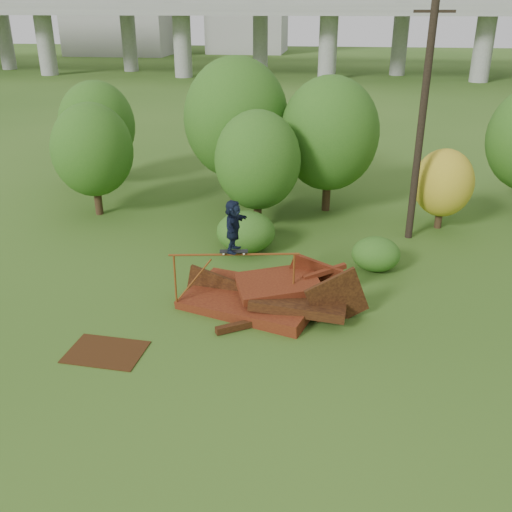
# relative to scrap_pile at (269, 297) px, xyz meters

# --- Properties ---
(ground) EXTENTS (240.00, 240.00, 0.00)m
(ground) POSITION_rel_scrap_pile_xyz_m (0.38, -1.82, -0.34)
(ground) COLOR #2D5116
(ground) RESTS_ON ground
(scrap_pile) EXTENTS (5.85, 3.71, 2.02)m
(scrap_pile) POSITION_rel_scrap_pile_xyz_m (0.00, 0.00, 0.00)
(scrap_pile) COLOR #45150C
(scrap_pile) RESTS_ON ground
(grind_rail) EXTENTS (3.80, 0.68, 1.82)m
(grind_rail) POSITION_rel_scrap_pile_xyz_m (-1.01, -0.23, 1.05)
(grind_rail) COLOR brown
(grind_rail) RESTS_ON ground
(skateboard) EXTENTS (0.85, 0.35, 0.09)m
(skateboard) POSITION_rel_scrap_pile_xyz_m (-1.02, -0.23, 1.56)
(skateboard) COLOR black
(skateboard) RESTS_ON grind_rail
(skater) EXTENTS (0.62, 1.49, 1.55)m
(skater) POSITION_rel_scrap_pile_xyz_m (-1.02, -0.23, 2.35)
(skater) COLOR black
(skater) RESTS_ON skateboard
(flat_plate) EXTENTS (2.10, 1.56, 0.03)m
(flat_plate) POSITION_rel_scrap_pile_xyz_m (-4.02, -3.09, -0.32)
(flat_plate) COLOR #381E0C
(flat_plate) RESTS_ON ground
(tree_0) EXTENTS (3.43, 3.43, 4.84)m
(tree_0) POSITION_rel_scrap_pile_xyz_m (-8.40, 7.39, 2.52)
(tree_0) COLOR black
(tree_0) RESTS_ON ground
(tree_1) EXTENTS (4.69, 4.69, 6.53)m
(tree_1) POSITION_rel_scrap_pile_xyz_m (-2.68, 10.14, 3.48)
(tree_1) COLOR black
(tree_1) RESTS_ON ground
(tree_2) EXTENTS (3.43, 3.43, 4.83)m
(tree_2) POSITION_rel_scrap_pile_xyz_m (-1.23, 6.64, 2.52)
(tree_2) COLOR black
(tree_2) RESTS_ON ground
(tree_3) EXTENTS (4.23, 4.23, 5.87)m
(tree_3) POSITION_rel_scrap_pile_xyz_m (1.51, 9.28, 3.10)
(tree_3) COLOR black
(tree_3) RESTS_ON ground
(tree_4) EXTENTS (2.39, 2.39, 3.30)m
(tree_4) POSITION_rel_scrap_pile_xyz_m (6.18, 7.68, 1.58)
(tree_4) COLOR black
(tree_4) RESTS_ON ground
(tree_6) EXTENTS (3.72, 3.72, 5.19)m
(tree_6) POSITION_rel_scrap_pile_xyz_m (-9.92, 11.69, 2.71)
(tree_6) COLOR black
(tree_6) RESTS_ON ground
(shrub_left) EXTENTS (2.20, 2.03, 1.52)m
(shrub_left) POSITION_rel_scrap_pile_xyz_m (-1.35, 4.21, 0.42)
(shrub_left) COLOR #1A4913
(shrub_left) RESTS_ON ground
(shrub_right) EXTENTS (1.67, 1.53, 1.19)m
(shrub_right) POSITION_rel_scrap_pile_xyz_m (3.37, 3.16, 0.26)
(shrub_right) COLOR #1A4913
(shrub_right) RESTS_ON ground
(utility_pole) EXTENTS (1.40, 0.28, 9.01)m
(utility_pole) POSITION_rel_scrap_pile_xyz_m (4.86, 6.43, 4.24)
(utility_pole) COLOR black
(utility_pole) RESTS_ON ground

